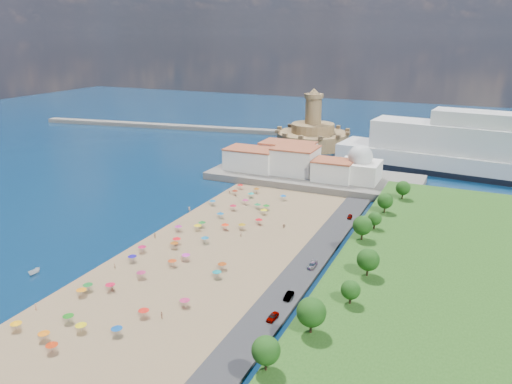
% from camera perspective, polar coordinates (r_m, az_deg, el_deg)
% --- Properties ---
extents(ground, '(700.00, 700.00, 0.00)m').
position_cam_1_polar(ground, '(158.36, -5.06, -5.10)').
color(ground, '#071938').
rests_on(ground, ground).
extents(terrace, '(90.00, 36.00, 3.00)m').
position_cam_1_polar(terrace, '(217.71, 6.64, 1.69)').
color(terrace, '#59544C').
rests_on(terrace, ground).
extents(jetty, '(18.00, 70.00, 2.40)m').
position_cam_1_polar(jetty, '(256.66, 4.36, 4.16)').
color(jetty, '#59544C').
rests_on(jetty, ground).
extents(breakwater, '(199.03, 34.77, 2.60)m').
position_cam_1_polar(breakwater, '(339.33, -8.80, 7.36)').
color(breakwater, '#59544C').
rests_on(breakwater, ground).
extents(waterfront_buildings, '(57.00, 29.00, 11.00)m').
position_cam_1_polar(waterfront_buildings, '(220.74, 3.52, 3.71)').
color(waterfront_buildings, silver).
rests_on(waterfront_buildings, terrace).
extents(domed_building, '(16.00, 16.00, 15.00)m').
position_cam_1_polar(domed_building, '(208.98, 11.77, 2.87)').
color(domed_building, silver).
rests_on(domed_building, terrace).
extents(fortress, '(40.00, 40.00, 32.40)m').
position_cam_1_polar(fortress, '(283.26, 6.48, 6.52)').
color(fortress, '#A27D51').
rests_on(fortress, ground).
extents(beach_parasols, '(31.57, 116.48, 2.20)m').
position_cam_1_polar(beach_parasols, '(151.63, -7.27, -5.36)').
color(beach_parasols, gray).
rests_on(beach_parasols, beach).
extents(beachgoers, '(38.05, 96.14, 1.85)m').
position_cam_1_polar(beachgoers, '(151.49, -8.74, -5.88)').
color(beachgoers, tan).
rests_on(beachgoers, beach).
extents(moored_boats, '(7.98, 20.55, 1.72)m').
position_cam_1_polar(moored_boats, '(138.21, -26.31, -10.21)').
color(moored_boats, white).
rests_on(moored_boats, ground).
extents(parked_cars, '(1.94, 73.35, 1.37)m').
position_cam_1_polar(parked_cars, '(133.46, 5.87, -9.04)').
color(parked_cars, gray).
rests_on(parked_cars, promenade).
extents(hillside_trees, '(13.55, 109.97, 7.37)m').
position_cam_1_polar(hillside_trees, '(128.93, 11.65, -6.09)').
color(hillside_trees, '#382314').
rests_on(hillside_trees, hillside).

